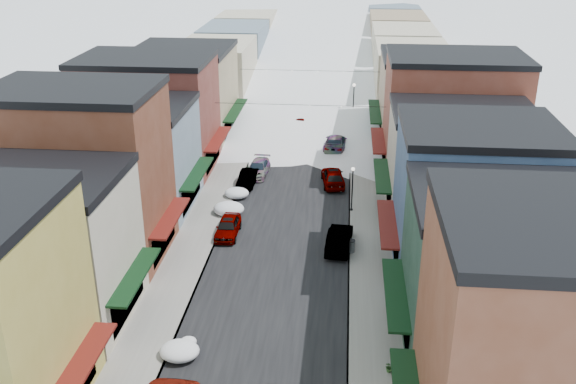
% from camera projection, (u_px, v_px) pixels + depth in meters
% --- Properties ---
extents(road, '(10.00, 160.00, 0.01)m').
position_uv_depth(road, '(311.00, 110.00, 81.90)').
color(road, black).
rests_on(road, ground).
extents(sidewalk_left, '(3.20, 160.00, 0.15)m').
position_uv_depth(sidewalk_left, '(260.00, 108.00, 82.44)').
color(sidewalk_left, gray).
rests_on(sidewalk_left, ground).
extents(sidewalk_right, '(3.20, 160.00, 0.15)m').
position_uv_depth(sidewalk_right, '(363.00, 111.00, 81.31)').
color(sidewalk_right, gray).
rests_on(sidewalk_right, ground).
extents(curb_left, '(0.10, 160.00, 0.15)m').
position_uv_depth(curb_left, '(272.00, 109.00, 82.30)').
color(curb_left, slate).
rests_on(curb_left, ground).
extents(curb_right, '(0.10, 160.00, 0.15)m').
position_uv_depth(curb_right, '(351.00, 111.00, 81.45)').
color(curb_right, slate).
rests_on(curb_right, ground).
extents(bldg_l_cream, '(11.30, 8.20, 9.50)m').
position_uv_depth(bldg_l_cream, '(40.00, 248.00, 37.68)').
color(bldg_l_cream, beige).
rests_on(bldg_l_cream, ground).
extents(bldg_l_brick_near, '(12.30, 8.20, 12.50)m').
position_uv_depth(bldg_l_brick_near, '(81.00, 174.00, 44.46)').
color(bldg_l_brick_near, brown).
rests_on(bldg_l_brick_near, ground).
extents(bldg_l_grayblue, '(11.30, 9.20, 9.00)m').
position_uv_depth(bldg_l_grayblue, '(130.00, 157.00, 52.88)').
color(bldg_l_grayblue, gray).
rests_on(bldg_l_grayblue, ground).
extents(bldg_l_brick_far, '(13.30, 9.20, 11.00)m').
position_uv_depth(bldg_l_brick_far, '(149.00, 114.00, 60.81)').
color(bldg_l_brick_far, maroon).
rests_on(bldg_l_brick_far, ground).
extents(bldg_l_tan, '(11.30, 11.20, 10.00)m').
position_uv_depth(bldg_l_tan, '(185.00, 93.00, 70.07)').
color(bldg_l_tan, tan).
rests_on(bldg_l_tan, ground).
extents(bldg_r_brick_near, '(12.30, 9.20, 12.50)m').
position_uv_depth(bldg_r_brick_near, '(565.00, 355.00, 26.11)').
color(bldg_r_brick_near, brown).
rests_on(bldg_r_brick_near, ground).
extents(bldg_r_green, '(11.30, 9.20, 9.50)m').
position_uv_depth(bldg_r_green, '(501.00, 274.00, 34.98)').
color(bldg_r_green, '#1B382B').
rests_on(bldg_r_green, ground).
extents(bldg_r_blue, '(11.30, 9.20, 10.50)m').
position_uv_depth(bldg_r_blue, '(473.00, 199.00, 43.02)').
color(bldg_r_blue, '#344D75').
rests_on(bldg_r_blue, ground).
extents(bldg_r_cream, '(12.30, 9.20, 9.00)m').
position_uv_depth(bldg_r_cream, '(459.00, 163.00, 51.51)').
color(bldg_r_cream, '#B5A792').
rests_on(bldg_r_cream, ground).
extents(bldg_r_brick_far, '(13.30, 9.20, 11.50)m').
position_uv_depth(bldg_r_brick_far, '(451.00, 116.00, 59.21)').
color(bldg_r_brick_far, maroon).
rests_on(bldg_r_brick_far, ground).
extents(bldg_r_tan, '(11.30, 11.20, 9.50)m').
position_uv_depth(bldg_r_tan, '(428.00, 99.00, 68.84)').
color(bldg_r_tan, '#9B8066').
rests_on(bldg_r_tan, ground).
extents(distant_blocks, '(34.00, 55.00, 8.00)m').
position_uv_depth(distant_blocks, '(320.00, 46.00, 101.38)').
color(distant_blocks, gray).
rests_on(distant_blocks, ground).
extents(overhead_cables, '(16.40, 15.04, 0.04)m').
position_uv_depth(overhead_cables, '(305.00, 86.00, 68.02)').
color(overhead_cables, black).
rests_on(overhead_cables, ground).
extents(car_silver_sedan, '(1.70, 4.18, 1.42)m').
position_uv_depth(car_silver_sedan, '(228.00, 227.00, 49.42)').
color(car_silver_sedan, gray).
rests_on(car_silver_sedan, ground).
extents(car_dark_hatch, '(1.65, 4.13, 1.34)m').
position_uv_depth(car_dark_hatch, '(248.00, 178.00, 58.72)').
color(car_dark_hatch, black).
rests_on(car_dark_hatch, ground).
extents(car_silver_wagon, '(2.15, 4.68, 1.33)m').
position_uv_depth(car_silver_wagon, '(258.00, 168.00, 61.09)').
color(car_silver_wagon, '#AFB0B8').
rests_on(car_silver_wagon, ground).
extents(car_green_sedan, '(2.07, 4.91, 1.58)m').
position_uv_depth(car_green_sedan, '(339.00, 239.00, 47.40)').
color(car_green_sedan, black).
rests_on(car_green_sedan, ground).
extents(car_gray_suv, '(2.54, 5.00, 1.63)m').
position_uv_depth(car_gray_suv, '(333.00, 177.00, 58.72)').
color(car_gray_suv, '#999DA1').
rests_on(car_gray_suv, ground).
extents(car_black_sedan, '(2.71, 5.74, 1.62)m').
position_uv_depth(car_black_sedan, '(336.00, 142.00, 67.65)').
color(car_black_sedan, black).
rests_on(car_black_sedan, ground).
extents(car_lane_silver, '(2.20, 5.04, 1.69)m').
position_uv_depth(car_lane_silver, '(299.00, 125.00, 73.26)').
color(car_lane_silver, '#9B9FA3').
rests_on(car_lane_silver, ground).
extents(car_lane_white, '(3.01, 5.45, 1.44)m').
position_uv_depth(car_lane_white, '(329.00, 89.00, 89.02)').
color(car_lane_white, silver).
rests_on(car_lane_white, ground).
extents(trash_can, '(0.55, 0.55, 0.93)m').
position_uv_depth(trash_can, '(351.00, 246.00, 46.74)').
color(trash_can, slate).
rests_on(trash_can, sidewalk_right).
extents(streetlamp_near, '(0.32, 0.32, 3.83)m').
position_uv_depth(streetlamp_near, '(352.00, 183.00, 52.66)').
color(streetlamp_near, black).
rests_on(streetlamp_near, sidewalk_right).
extents(streetlamp_far, '(0.39, 0.39, 4.64)m').
position_uv_depth(streetlamp_far, '(354.00, 98.00, 75.66)').
color(streetlamp_far, black).
rests_on(streetlamp_far, sidewalk_right).
extents(planter_near, '(0.62, 0.58, 0.57)m').
position_uv_depth(planter_near, '(389.00, 367.00, 34.42)').
color(planter_near, '#315827').
rests_on(planter_near, sidewalk_right).
extents(snow_pile_near, '(2.24, 2.58, 0.95)m').
position_uv_depth(snow_pile_near, '(180.00, 350.00, 35.75)').
color(snow_pile_near, white).
rests_on(snow_pile_near, ground).
extents(snow_pile_mid, '(2.55, 2.77, 1.08)m').
position_uv_depth(snow_pile_mid, '(229.00, 208.00, 52.99)').
color(snow_pile_mid, white).
rests_on(snow_pile_mid, ground).
extents(snow_pile_far, '(2.14, 2.51, 0.90)m').
position_uv_depth(snow_pile_far, '(237.00, 193.00, 56.21)').
color(snow_pile_far, white).
rests_on(snow_pile_far, ground).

